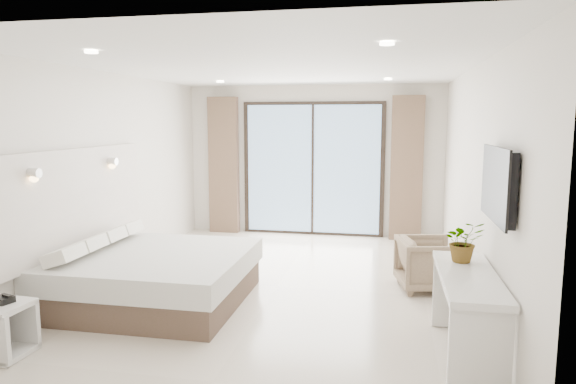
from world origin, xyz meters
TOP-DOWN VIEW (x-y plane):
  - ground at (0.00, 0.00)m, footprint 6.20×6.20m
  - room_shell at (-0.20, 0.64)m, footprint 4.62×6.22m
  - bed at (-1.28, -0.80)m, footprint 2.06×1.96m
  - phone at (-1.97, -2.30)m, footprint 0.20×0.18m
  - console_desk at (2.04, -1.60)m, footprint 0.47×1.51m
  - plant at (2.04, -1.22)m, footprint 0.42×0.45m
  - armchair at (1.85, 0.27)m, footprint 0.77×0.80m

SIDE VIEW (x-z plane):
  - ground at x=0.00m, z-range 0.00..0.00m
  - bed at x=-1.28m, z-range -0.05..0.66m
  - armchair at x=1.85m, z-range 0.00..0.71m
  - phone at x=-1.97m, z-range 0.48..0.54m
  - console_desk at x=2.04m, z-range 0.17..0.94m
  - plant at x=2.04m, z-range 0.77..1.08m
  - room_shell at x=-0.20m, z-range 0.22..2.94m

